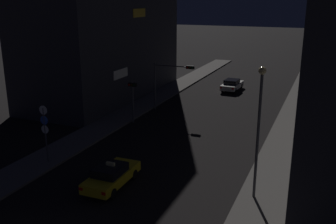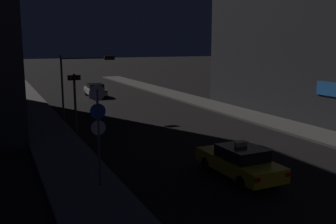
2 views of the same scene
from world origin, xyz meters
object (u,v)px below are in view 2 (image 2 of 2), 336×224
at_px(taxi, 240,161).
at_px(far_car, 95,90).
at_px(traffic_light_left_kerb, 75,91).
at_px(sign_pole_left, 98,125).
at_px(traffic_light_overhead, 84,72).

distance_m(taxi, far_car, 28.21).
distance_m(far_car, traffic_light_left_kerb, 17.35).
xyz_separation_m(taxi, sign_pole_left, (-5.89, 1.22, 1.91)).
bearing_deg(traffic_light_left_kerb, taxi, -68.23).
bearing_deg(sign_pole_left, taxi, -11.72).
bearing_deg(far_car, traffic_light_overhead, -107.78).
distance_m(far_car, traffic_light_overhead, 12.38).
height_order(taxi, sign_pole_left, sign_pole_left).
relative_size(far_car, traffic_light_overhead, 0.92).
relative_size(taxi, traffic_light_left_kerb, 1.16).
xyz_separation_m(far_car, traffic_light_left_kerb, (-5.36, -16.38, 2.02)).
height_order(taxi, traffic_light_overhead, traffic_light_overhead).
bearing_deg(traffic_light_left_kerb, far_car, 71.86).
xyz_separation_m(traffic_light_overhead, sign_pole_left, (-2.85, -15.51, -0.95)).
relative_size(traffic_light_overhead, sign_pole_left, 1.21).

